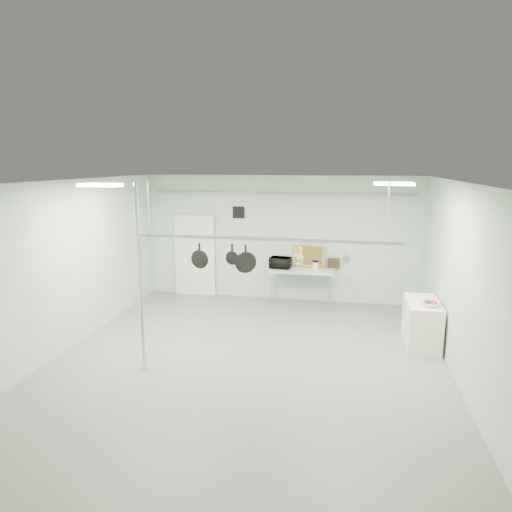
% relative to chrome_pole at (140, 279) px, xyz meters
% --- Properties ---
extents(floor, '(8.00, 8.00, 0.00)m').
position_rel_chrome_pole_xyz_m(floor, '(1.70, 0.60, -1.60)').
color(floor, gray).
rests_on(floor, ground).
extents(ceiling, '(7.00, 8.00, 0.02)m').
position_rel_chrome_pole_xyz_m(ceiling, '(1.70, 0.60, 1.59)').
color(ceiling, silver).
rests_on(ceiling, back_wall).
extents(back_wall, '(7.00, 0.02, 3.20)m').
position_rel_chrome_pole_xyz_m(back_wall, '(1.70, 4.59, 0.00)').
color(back_wall, '#AFD3C0').
rests_on(back_wall, floor).
extents(right_wall, '(0.02, 8.00, 3.20)m').
position_rel_chrome_pole_xyz_m(right_wall, '(5.19, 0.60, 0.00)').
color(right_wall, '#AFD3C0').
rests_on(right_wall, floor).
extents(door, '(1.10, 0.10, 2.20)m').
position_rel_chrome_pole_xyz_m(door, '(-0.60, 4.54, -0.55)').
color(door, silver).
rests_on(door, floor).
extents(wall_vent, '(0.30, 0.04, 0.30)m').
position_rel_chrome_pole_xyz_m(wall_vent, '(0.60, 4.57, 0.65)').
color(wall_vent, black).
rests_on(wall_vent, back_wall).
extents(conduit_pipe, '(6.60, 0.07, 0.07)m').
position_rel_chrome_pole_xyz_m(conduit_pipe, '(1.70, 4.50, 1.15)').
color(conduit_pipe, gray).
rests_on(conduit_pipe, back_wall).
extents(chrome_pole, '(0.08, 0.08, 3.20)m').
position_rel_chrome_pole_xyz_m(chrome_pole, '(0.00, 0.00, 0.00)').
color(chrome_pole, silver).
rests_on(chrome_pole, floor).
extents(prep_table, '(1.60, 0.70, 0.91)m').
position_rel_chrome_pole_xyz_m(prep_table, '(2.30, 4.20, -0.77)').
color(prep_table, '#AECDBB').
rests_on(prep_table, floor).
extents(side_cabinet, '(0.60, 1.20, 0.90)m').
position_rel_chrome_pole_xyz_m(side_cabinet, '(4.85, 2.00, -1.15)').
color(side_cabinet, white).
rests_on(side_cabinet, floor).
extents(pot_rack, '(4.80, 0.06, 1.00)m').
position_rel_chrome_pole_xyz_m(pot_rack, '(1.90, 0.90, 0.63)').
color(pot_rack, '#B7B7BC').
rests_on(pot_rack, ceiling).
extents(light_panel_left, '(0.65, 0.30, 0.05)m').
position_rel_chrome_pole_xyz_m(light_panel_left, '(-0.50, -0.20, 1.56)').
color(light_panel_left, white).
rests_on(light_panel_left, ceiling).
extents(light_panel_right, '(0.65, 0.30, 0.05)m').
position_rel_chrome_pole_xyz_m(light_panel_right, '(4.10, 1.20, 1.56)').
color(light_panel_right, white).
rests_on(light_panel_right, ceiling).
extents(microwave, '(0.55, 0.41, 0.28)m').
position_rel_chrome_pole_xyz_m(microwave, '(1.76, 4.21, -0.55)').
color(microwave, black).
rests_on(microwave, prep_table).
extents(coffee_canister, '(0.17, 0.17, 0.20)m').
position_rel_chrome_pole_xyz_m(coffee_canister, '(2.63, 4.19, -0.60)').
color(coffee_canister, white).
rests_on(coffee_canister, prep_table).
extents(painting_large, '(0.79, 0.17, 0.58)m').
position_rel_chrome_pole_xyz_m(painting_large, '(2.44, 4.50, -0.41)').
color(painting_large, gold).
rests_on(painting_large, prep_table).
extents(painting_small, '(0.30, 0.08, 0.25)m').
position_rel_chrome_pole_xyz_m(painting_small, '(3.07, 4.50, -0.57)').
color(painting_small, black).
rests_on(painting_small, prep_table).
extents(fruit_bowl, '(0.41, 0.41, 0.08)m').
position_rel_chrome_pole_xyz_m(fruit_bowl, '(4.93, 1.71, -0.66)').
color(fruit_bowl, white).
rests_on(fruit_bowl, side_cabinet).
extents(skillet_left, '(0.35, 0.12, 0.48)m').
position_rel_chrome_pole_xyz_m(skillet_left, '(0.75, 0.90, 0.25)').
color(skillet_left, black).
rests_on(skillet_left, pot_rack).
extents(skillet_mid, '(0.25, 0.09, 0.35)m').
position_rel_chrome_pole_xyz_m(skillet_mid, '(1.36, 0.90, 0.31)').
color(skillet_mid, black).
rests_on(skillet_mid, pot_rack).
extents(skillet_right, '(0.38, 0.22, 0.52)m').
position_rel_chrome_pole_xyz_m(skillet_right, '(1.60, 0.90, 0.22)').
color(skillet_right, black).
rests_on(skillet_right, pot_rack).
extents(whisk, '(0.22, 0.22, 0.35)m').
position_rel_chrome_pole_xyz_m(whisk, '(2.54, 0.90, 0.31)').
color(whisk, '#BABBBF').
rests_on(whisk, pot_rack).
extents(grater, '(0.10, 0.04, 0.24)m').
position_rel_chrome_pole_xyz_m(grater, '(2.56, 0.90, 0.36)').
color(grater, yellow).
rests_on(grater, pot_rack).
extents(saucepan, '(0.16, 0.14, 0.26)m').
position_rel_chrome_pole_xyz_m(saucepan, '(3.36, 0.90, 0.36)').
color(saucepan, '#A5A5A9').
rests_on(saucepan, pot_rack).
extents(fruit_cluster, '(0.24, 0.24, 0.09)m').
position_rel_chrome_pole_xyz_m(fruit_cluster, '(4.93, 1.71, -0.62)').
color(fruit_cluster, maroon).
rests_on(fruit_cluster, fruit_bowl).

